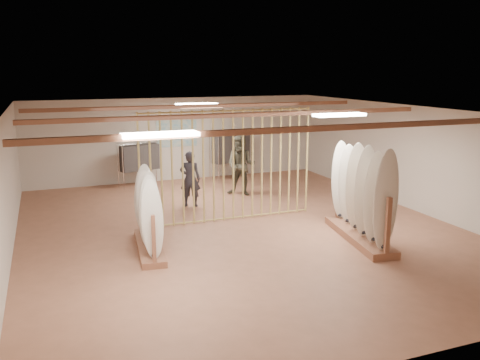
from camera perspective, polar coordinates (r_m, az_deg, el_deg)
name	(u,v)px	position (r m, az deg, el deg)	size (l,w,h in m)	color
floor	(240,229)	(12.20, 0.00, -5.51)	(12.00, 12.00, 0.00)	#A2694E
ceiling	(240,111)	(11.65, 0.00, 7.71)	(12.00, 12.00, 0.00)	gray
wall_back	(177,139)	(17.50, -7.12, 4.57)	(12.00, 12.00, 0.00)	beige
wall_front	(412,260)	(6.81, 18.75, -8.48)	(12.00, 12.00, 0.00)	beige
wall_left	(6,190)	(11.11, -24.83, -0.98)	(12.00, 12.00, 0.00)	beige
wall_right	(414,158)	(14.39, 18.92, 2.32)	(12.00, 12.00, 0.00)	beige
ceiling_slats	(240,115)	(11.65, 0.00, 7.32)	(9.50, 6.12, 0.10)	#955E44
light_panels	(240,114)	(11.65, 0.00, 7.42)	(1.20, 0.35, 0.06)	white
bamboo_partition	(228,166)	(12.58, -1.31, 1.62)	(4.45, 0.05, 2.78)	tan
poster	(177,133)	(17.45, -7.13, 5.21)	(1.40, 0.03, 0.90)	teal
rack_left	(148,223)	(10.80, -10.24, -4.72)	(0.71, 2.24, 1.78)	#955E44
rack_right	(360,208)	(11.56, 13.36, -3.03)	(1.06, 2.75, 2.17)	#955E44
clothing_rack_a	(140,158)	(16.70, -11.20, 2.48)	(1.31, 0.68, 1.45)	silver
clothing_rack_b	(231,148)	(17.49, -1.00, 3.62)	(1.49, 0.93, 1.67)	silver
shopper_a	(190,175)	(14.03, -5.63, 0.53)	(0.64, 0.44, 1.76)	#27262D
shopper_b	(241,161)	(15.22, 0.12, 2.09)	(1.00, 0.78, 2.06)	#3E3C30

